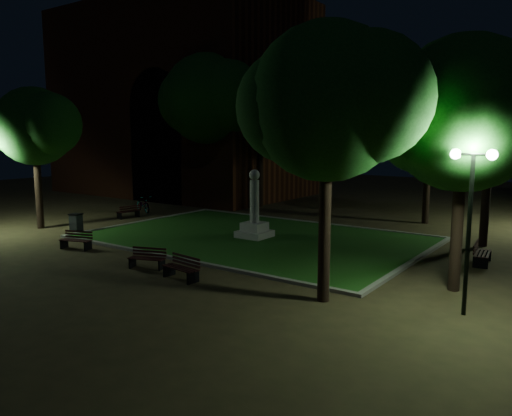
{
  "coord_description": "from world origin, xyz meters",
  "views": [
    {
      "loc": [
        13.51,
        -16.81,
        4.91
      ],
      "look_at": [
        0.8,
        1.0,
        1.66
      ],
      "focal_mm": 35.0,
      "sensor_mm": 36.0,
      "label": 1
    }
  ],
  "objects_px": {
    "bench_near_left": "(148,259)",
    "bench_near_right": "(182,268)",
    "bench_left_side": "(129,212)",
    "bench_right_side": "(481,254)",
    "bench_west_near": "(77,241)",
    "monument": "(254,219)",
    "trash_bin": "(76,222)",
    "bicycle": "(143,204)"
  },
  "relations": [
    {
      "from": "bench_west_near",
      "to": "bench_right_side",
      "type": "relative_size",
      "value": 0.94
    },
    {
      "from": "bench_near_left",
      "to": "bench_near_right",
      "type": "bearing_deg",
      "value": -28.2
    },
    {
      "from": "trash_bin",
      "to": "bicycle",
      "type": "relative_size",
      "value": 0.47
    },
    {
      "from": "bench_near_left",
      "to": "trash_bin",
      "type": "bearing_deg",
      "value": 141.92
    },
    {
      "from": "bench_west_near",
      "to": "bench_left_side",
      "type": "height_order",
      "value": "bench_west_near"
    },
    {
      "from": "bench_west_near",
      "to": "bicycle",
      "type": "bearing_deg",
      "value": 105.27
    },
    {
      "from": "monument",
      "to": "bench_near_left",
      "type": "bearing_deg",
      "value": -91.32
    },
    {
      "from": "bench_near_right",
      "to": "trash_bin",
      "type": "distance_m",
      "value": 10.7
    },
    {
      "from": "monument",
      "to": "trash_bin",
      "type": "relative_size",
      "value": 3.48
    },
    {
      "from": "monument",
      "to": "bicycle",
      "type": "xyz_separation_m",
      "value": [
        -10.48,
        2.49,
        -0.44
      ]
    },
    {
      "from": "monument",
      "to": "bench_west_near",
      "type": "relative_size",
      "value": 2.16
    },
    {
      "from": "bench_right_side",
      "to": "monument",
      "type": "bearing_deg",
      "value": 90.9
    },
    {
      "from": "monument",
      "to": "bicycle",
      "type": "distance_m",
      "value": 10.78
    },
    {
      "from": "monument",
      "to": "bench_right_side",
      "type": "height_order",
      "value": "monument"
    },
    {
      "from": "monument",
      "to": "bicycle",
      "type": "relative_size",
      "value": 1.64
    },
    {
      "from": "trash_bin",
      "to": "bicycle",
      "type": "bearing_deg",
      "value": 108.28
    },
    {
      "from": "bench_near_right",
      "to": "bench_left_side",
      "type": "bearing_deg",
      "value": 154.59
    },
    {
      "from": "bench_near_right",
      "to": "bench_west_near",
      "type": "relative_size",
      "value": 1.02
    },
    {
      "from": "monument",
      "to": "bench_right_side",
      "type": "bearing_deg",
      "value": 7.08
    },
    {
      "from": "monument",
      "to": "bench_west_near",
      "type": "distance_m",
      "value": 7.98
    },
    {
      "from": "bench_near_right",
      "to": "bench_left_side",
      "type": "xyz_separation_m",
      "value": [
        -11.34,
        7.32,
        -0.02
      ]
    },
    {
      "from": "trash_bin",
      "to": "bicycle",
      "type": "xyz_separation_m",
      "value": [
        -2.1,
        6.34,
        0.05
      ]
    },
    {
      "from": "bench_left_side",
      "to": "trash_bin",
      "type": "bearing_deg",
      "value": 23.45
    },
    {
      "from": "bench_left_side",
      "to": "trash_bin",
      "type": "relative_size",
      "value": 1.55
    },
    {
      "from": "bench_left_side",
      "to": "bicycle",
      "type": "height_order",
      "value": "bicycle"
    },
    {
      "from": "trash_bin",
      "to": "bench_near_left",
      "type": "bearing_deg",
      "value": -18.2
    },
    {
      "from": "bench_near_right",
      "to": "bench_left_side",
      "type": "distance_m",
      "value": 13.5
    },
    {
      "from": "monument",
      "to": "trash_bin",
      "type": "xyz_separation_m",
      "value": [
        -8.39,
        -3.85,
        -0.49
      ]
    },
    {
      "from": "bench_near_left",
      "to": "bench_west_near",
      "type": "height_order",
      "value": "bench_west_near"
    },
    {
      "from": "bench_near_left",
      "to": "bench_left_side",
      "type": "bearing_deg",
      "value": 123.11
    },
    {
      "from": "bench_west_near",
      "to": "bench_right_side",
      "type": "bearing_deg",
      "value": 9.67
    },
    {
      "from": "bench_west_near",
      "to": "bench_right_side",
      "type": "height_order",
      "value": "bench_right_side"
    },
    {
      "from": "bicycle",
      "to": "bench_left_side",
      "type": "bearing_deg",
      "value": -133.77
    },
    {
      "from": "bench_west_near",
      "to": "bicycle",
      "type": "xyz_separation_m",
      "value": [
        -5.48,
        8.68,
        0.15
      ]
    },
    {
      "from": "bicycle",
      "to": "bench_near_right",
      "type": "bearing_deg",
      "value": -107.54
    },
    {
      "from": "monument",
      "to": "bench_right_side",
      "type": "xyz_separation_m",
      "value": [
        9.74,
        1.21,
        -0.56
      ]
    },
    {
      "from": "bench_right_side",
      "to": "trash_bin",
      "type": "height_order",
      "value": "trash_bin"
    },
    {
      "from": "bench_left_side",
      "to": "bicycle",
      "type": "bearing_deg",
      "value": -143.87
    },
    {
      "from": "bench_near_left",
      "to": "bench_west_near",
      "type": "distance_m",
      "value": 4.87
    },
    {
      "from": "bench_right_side",
      "to": "bench_west_near",
      "type": "bearing_deg",
      "value": 110.46
    },
    {
      "from": "bench_near_right",
      "to": "bench_west_near",
      "type": "bearing_deg",
      "value": -178.14
    },
    {
      "from": "bench_left_side",
      "to": "bench_right_side",
      "type": "xyz_separation_m",
      "value": [
        19.2,
        0.75,
        0.04
      ]
    }
  ]
}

